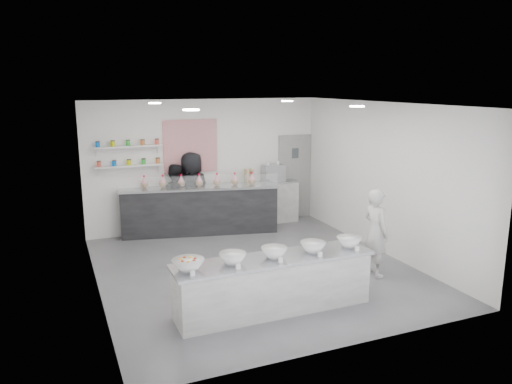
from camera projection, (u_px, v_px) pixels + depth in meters
floor at (255, 269)px, 9.18m from camera, size 6.00×6.00×0.00m
ceiling at (255, 104)px, 8.53m from camera, size 6.00×6.00×0.00m
back_wall at (206, 165)px, 11.56m from camera, size 5.50×0.00×5.50m
left_wall at (93, 204)px, 7.82m from camera, size 0.00×6.00×6.00m
right_wall at (383, 178)px, 9.89m from camera, size 0.00×6.00×6.00m
back_door at (294, 177)px, 12.49m from camera, size 0.88×0.04×2.10m
pattern_panel at (191, 146)px, 11.31m from camera, size 1.25×0.03×1.20m
jar_shelf_lower at (129, 166)px, 10.79m from camera, size 1.45×0.22×0.04m
jar_shelf_upper at (128, 146)px, 10.70m from camera, size 1.45×0.22×0.04m
preserve_jars at (129, 153)px, 10.71m from camera, size 1.45×0.10×0.56m
downlight_0 at (191, 110)px, 7.11m from camera, size 0.24×0.24×0.02m
downlight_1 at (357, 106)px, 8.16m from camera, size 0.24×0.24×0.02m
downlight_2 at (155, 103)px, 9.46m from camera, size 0.24×0.24×0.02m
downlight_3 at (287, 101)px, 10.51m from camera, size 0.24×0.24×0.02m
prep_counter at (274, 284)px, 7.44m from camera, size 3.07×0.71×0.84m
back_bar at (200, 210)px, 11.29m from camera, size 3.56×1.38×1.09m
sneeze_guard at (200, 182)px, 10.84m from camera, size 3.38×0.76×0.30m
espresso_ledge at (270, 202)px, 12.16m from camera, size 1.37×0.44×1.02m
espresso_machine at (273, 173)px, 12.03m from camera, size 0.52×0.36×0.39m
cup_stacks at (249, 176)px, 11.80m from camera, size 0.24×0.24×0.34m
prep_bowls at (274, 253)px, 7.33m from camera, size 2.99×0.51×0.16m
label_cards at (290, 267)px, 6.88m from camera, size 2.66×0.04×0.07m
cookie_bags at (199, 180)px, 11.14m from camera, size 2.54×0.71×0.29m
woman_prep at (376, 233)px, 8.74m from camera, size 0.41×0.59×1.58m
staff_left at (175, 199)px, 11.27m from camera, size 0.94×0.84×1.59m
staff_right at (192, 192)px, 11.40m from camera, size 1.01×0.77×1.84m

